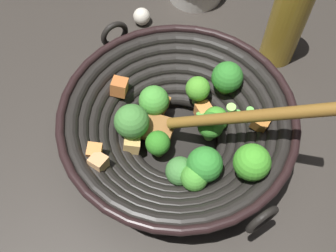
{
  "coord_description": "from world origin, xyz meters",
  "views": [
    {
      "loc": [
        0.05,
        -0.32,
        0.61
      ],
      "look_at": [
        -0.02,
        0.01,
        0.03
      ],
      "focal_mm": 41.19,
      "sensor_mm": 36.0,
      "label": 1
    }
  ],
  "objects": [
    {
      "name": "ground_plane",
      "position": [
        0.0,
        0.0,
        0.0
      ],
      "size": [
        4.0,
        4.0,
        0.0
      ],
      "primitive_type": "plane",
      "color": "#332D28"
    },
    {
      "name": "wok",
      "position": [
        0.0,
        -0.0,
        0.07
      ],
      "size": [
        0.41,
        0.38,
        0.22
      ],
      "color": "black",
      "rests_on": "ground"
    },
    {
      "name": "garlic_bulb",
      "position": [
        -0.13,
        0.28,
        0.02
      ],
      "size": [
        0.04,
        0.04,
        0.04
      ],
      "primitive_type": "sphere",
      "color": "silver",
      "rests_on": "ground"
    },
    {
      "name": "cooking_oil_bottle",
      "position": [
        0.16,
        0.24,
        0.1
      ],
      "size": [
        0.07,
        0.07,
        0.25
      ],
      "color": "gold",
      "rests_on": "ground"
    }
  ]
}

